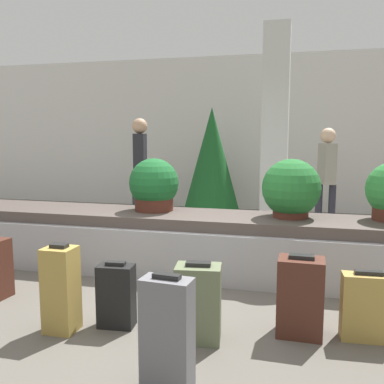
% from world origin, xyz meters
% --- Properties ---
extents(ground_plane, '(18.00, 18.00, 0.00)m').
position_xyz_m(ground_plane, '(0.00, 0.00, 0.00)').
color(ground_plane, '#59544C').
extents(back_wall, '(18.00, 0.06, 3.20)m').
position_xyz_m(back_wall, '(0.00, 5.69, 1.60)').
color(back_wall, silver).
rests_on(back_wall, ground_plane).
extents(carousel, '(7.22, 0.96, 0.67)m').
position_xyz_m(carousel, '(0.00, 1.30, 0.33)').
color(carousel, '#9E9EA3').
rests_on(carousel, ground_plane).
extents(pillar, '(0.39, 0.39, 3.20)m').
position_xyz_m(pillar, '(0.79, 3.32, 1.60)').
color(pillar, silver).
rests_on(pillar, ground_plane).
extents(suitcase_0, '(0.35, 0.26, 0.65)m').
position_xyz_m(suitcase_0, '(1.22, -0.04, 0.31)').
color(suitcase_0, '#472319').
rests_on(suitcase_0, ground_plane).
extents(suitcase_1, '(0.37, 0.28, 0.62)m').
position_xyz_m(suitcase_1, '(0.47, -0.32, 0.30)').
color(suitcase_1, '#5B6647').
rests_on(suitcase_1, ground_plane).
extents(suitcase_3, '(0.31, 0.20, 0.55)m').
position_xyz_m(suitcase_3, '(-0.24, -0.26, 0.26)').
color(suitcase_3, black).
rests_on(suitcase_3, ground_plane).
extents(suitcase_4, '(0.24, 0.22, 0.72)m').
position_xyz_m(suitcase_4, '(-0.63, -0.44, 0.35)').
color(suitcase_4, '#A3843D').
rests_on(suitcase_4, ground_plane).
extents(suitcase_5, '(0.33, 0.19, 0.74)m').
position_xyz_m(suitcase_5, '(0.43, -0.99, 0.36)').
color(suitcase_5, slate).
rests_on(suitcase_5, ground_plane).
extents(suitcase_6, '(0.39, 0.19, 0.55)m').
position_xyz_m(suitcase_6, '(1.71, 0.00, 0.26)').
color(suitcase_6, '#A3843D').
rests_on(suitcase_6, ground_plane).
extents(potted_plant_1, '(0.59, 0.59, 0.62)m').
position_xyz_m(potted_plant_1, '(-0.49, 1.41, 0.96)').
color(potted_plant_1, '#4C2319').
rests_on(potted_plant_1, carousel).
extents(potted_plant_2, '(0.63, 0.63, 0.64)m').
position_xyz_m(potted_plant_2, '(1.09, 1.37, 0.97)').
color(potted_plant_2, '#4C2319').
rests_on(potted_plant_2, carousel).
extents(traveler_0, '(0.31, 0.36, 1.68)m').
position_xyz_m(traveler_0, '(1.58, 3.64, 1.00)').
color(traveler_0, '#282833').
rests_on(traveler_0, ground_plane).
extents(traveler_1, '(0.31, 0.35, 1.85)m').
position_xyz_m(traveler_1, '(-1.49, 3.53, 1.13)').
color(traveler_1, '#282833').
rests_on(traveler_1, ground_plane).
extents(decorated_tree, '(1.04, 1.04, 2.08)m').
position_xyz_m(decorated_tree, '(-0.44, 4.50, 1.13)').
color(decorated_tree, '#4C331E').
rests_on(decorated_tree, ground_plane).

